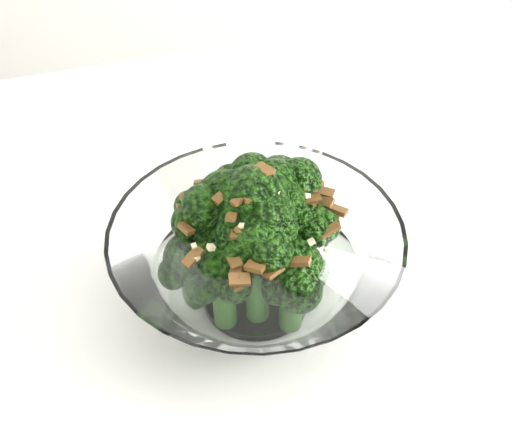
{
  "coord_description": "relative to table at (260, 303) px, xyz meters",
  "views": [
    {
      "loc": [
        -0.08,
        -0.25,
        1.12
      ],
      "look_at": [
        -0.06,
        0.05,
        0.84
      ],
      "focal_mm": 40.0,
      "sensor_mm": 36.0,
      "label": 1
    }
  ],
  "objects": [
    {
      "name": "table",
      "position": [
        0.0,
        0.0,
        0.0
      ],
      "size": [
        1.37,
        1.1,
        0.75
      ],
      "color": "white",
      "rests_on": "ground"
    },
    {
      "name": "broccoli_dish",
      "position": [
        -0.01,
        -0.05,
        0.12
      ],
      "size": [
        0.22,
        0.22,
        0.13
      ],
      "color": "white",
      "rests_on": "table"
    }
  ]
}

